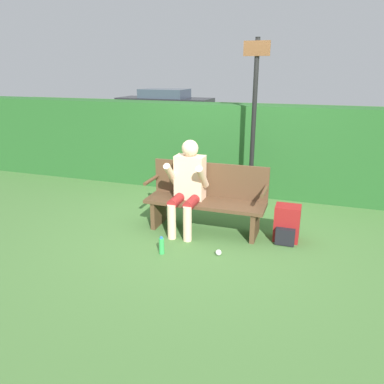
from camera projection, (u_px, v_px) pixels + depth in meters
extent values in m
plane|color=#426B33|center=(205.00, 230.00, 5.09)|extent=(40.00, 40.00, 0.00)
cube|color=#235623|center=(236.00, 149.00, 6.53)|extent=(12.00, 0.54, 1.52)
cube|color=#513823|center=(205.00, 202.00, 4.97)|extent=(1.59, 0.48, 0.05)
cube|color=#513823|center=(210.00, 180.00, 5.09)|extent=(1.59, 0.04, 0.47)
cube|color=#513823|center=(159.00, 212.00, 5.24)|extent=(0.06, 0.43, 0.38)
cube|color=#513823|center=(255.00, 224.00, 4.83)|extent=(0.06, 0.43, 0.38)
cylinder|color=#513823|center=(151.00, 180.00, 5.13)|extent=(0.05, 0.43, 0.05)
cylinder|color=#513823|center=(265.00, 191.00, 4.66)|extent=(0.05, 0.43, 0.05)
cube|color=beige|center=(190.00, 177.00, 4.98)|extent=(0.39, 0.22, 0.59)
sphere|color=beige|center=(190.00, 148.00, 4.86)|extent=(0.22, 0.22, 0.22)
cylinder|color=maroon|center=(177.00, 200.00, 4.91)|extent=(0.13, 0.42, 0.13)
cylinder|color=maroon|center=(193.00, 202.00, 4.84)|extent=(0.13, 0.42, 0.13)
cylinder|color=beige|center=(172.00, 222.00, 4.79)|extent=(0.11, 0.11, 0.46)
cylinder|color=beige|center=(187.00, 224.00, 4.73)|extent=(0.11, 0.11, 0.46)
cylinder|color=beige|center=(171.00, 174.00, 4.90)|extent=(0.09, 0.35, 0.35)
cylinder|color=beige|center=(202.00, 177.00, 4.77)|extent=(0.09, 0.35, 0.35)
cube|color=maroon|center=(287.00, 223.00, 4.75)|extent=(0.31, 0.25, 0.46)
cube|color=black|center=(285.00, 237.00, 4.63)|extent=(0.23, 0.09, 0.21)
cylinder|color=green|center=(162.00, 246.00, 4.43)|extent=(0.06, 0.06, 0.20)
cylinder|color=#2D66B2|center=(161.00, 238.00, 4.39)|extent=(0.04, 0.04, 0.02)
cylinder|color=black|center=(253.00, 126.00, 5.67)|extent=(0.07, 0.07, 2.52)
cube|color=brown|center=(257.00, 48.00, 5.28)|extent=(0.38, 0.02, 0.21)
cube|color=black|center=(165.00, 104.00, 17.89)|extent=(4.57, 1.79, 0.59)
cube|color=#333D4C|center=(165.00, 93.00, 17.73)|extent=(2.22, 1.52, 0.41)
cylinder|color=black|center=(198.00, 107.00, 18.17)|extent=(0.60, 0.20, 0.59)
cylinder|color=black|center=(186.00, 111.00, 16.78)|extent=(0.60, 0.20, 0.59)
cylinder|color=black|center=(146.00, 105.00, 19.10)|extent=(0.60, 0.20, 0.59)
cylinder|color=black|center=(131.00, 108.00, 17.71)|extent=(0.60, 0.20, 0.59)
sphere|color=silver|center=(218.00, 253.00, 4.41)|extent=(0.07, 0.07, 0.07)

